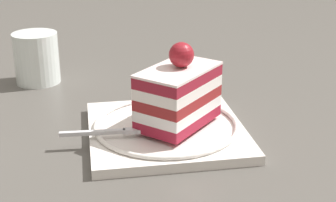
{
  "coord_description": "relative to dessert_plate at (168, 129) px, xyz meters",
  "views": [
    {
      "loc": [
        0.03,
        -0.57,
        0.29
      ],
      "look_at": [
        0.0,
        0.02,
        0.05
      ],
      "focal_mm": 54.01,
      "sensor_mm": 36.0,
      "label": 1
    }
  ],
  "objects": [
    {
      "name": "ground_plane",
      "position": [
        -0.0,
        -0.02,
        -0.01
      ],
      "size": [
        2.4,
        2.4,
        0.0
      ],
      "primitive_type": "plane",
      "color": "#504C47"
    },
    {
      "name": "cake_slice",
      "position": [
        0.01,
        0.0,
        0.05
      ],
      "size": [
        0.11,
        0.13,
        0.11
      ],
      "color": "maroon",
      "rests_on": "dessert_plate"
    },
    {
      "name": "fork",
      "position": [
        -0.07,
        -0.04,
        0.01
      ],
      "size": [
        0.12,
        0.03,
        0.0
      ],
      "color": "silver",
      "rests_on": "dessert_plate"
    },
    {
      "name": "dessert_plate",
      "position": [
        0.0,
        0.0,
        0.0
      ],
      "size": [
        0.24,
        0.24,
        0.02
      ],
      "color": "white",
      "rests_on": "ground_plane"
    },
    {
      "name": "drink_glass_far",
      "position": [
        -0.23,
        0.2,
        0.03
      ],
      "size": [
        0.07,
        0.07,
        0.08
      ],
      "color": "white",
      "rests_on": "ground_plane"
    }
  ]
}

